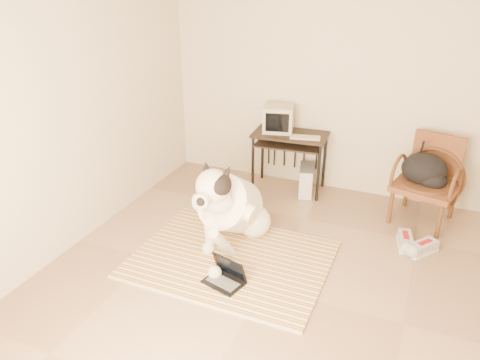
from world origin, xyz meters
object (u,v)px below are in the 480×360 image
Objects in this scene: dog at (231,207)px; pc_tower at (306,180)px; rattan_chair at (428,180)px; computer_desk at (290,142)px; laptop at (226,276)px; crt_monitor at (278,118)px; backpack at (426,171)px.

dog is 3.42× the size of pc_tower.
dog is at bearing -144.31° from rattan_chair.
computer_desk is (0.16, 1.39, 0.23)m from dog.
laptop is (0.24, -0.64, -0.32)m from dog.
dog is 2.16m from rattan_chair.
pc_tower is 0.44× the size of rattan_chair.
crt_monitor is at bearing 174.18° from rattan_chair.
backpack is (1.56, -0.19, -0.04)m from computer_desk.
backpack is at bearing 51.24° from laptop.
crt_monitor is 0.87× the size of backpack.
laptop is at bearing -128.76° from backpack.
computer_desk is (-0.07, 2.03, 0.55)m from laptop.
laptop is 2.00m from pc_tower.
pc_tower is (0.41, -0.09, -0.71)m from crt_monitor.
pc_tower is (0.40, 1.35, -0.22)m from dog.
dog reaches higher than backpack.
crt_monitor reaches higher than computer_desk.
rattan_chair is at bearing 51.34° from laptop.
dog reaches higher than rattan_chair.
pc_tower is at bearing 73.43° from dog.
dog is 1.43m from pc_tower.
dog reaches higher than pc_tower.
laptop is 0.82× the size of backpack.
rattan_chair is 1.96× the size of backpack.
computer_desk is at bearing 175.18° from rattan_chair.
crt_monitor is 1.76m from backpack.
pc_tower is at bearing 176.08° from rattan_chair.
crt_monitor is 0.44× the size of rattan_chair.
rattan_chair is (1.75, 1.26, 0.07)m from dog.
computer_desk is 2.20× the size of pc_tower.
backpack reaches higher than pc_tower.
computer_desk is 0.97× the size of rattan_chair.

